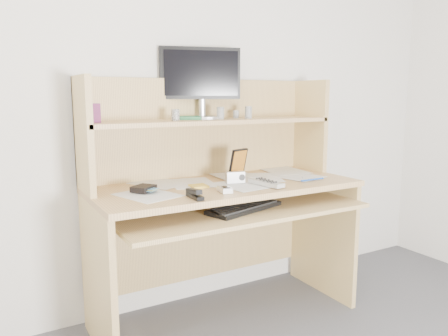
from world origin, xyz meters
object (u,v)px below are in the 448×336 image
desk (219,191)px  monitor (201,81)px  keyboard (244,207)px  game_case (238,164)px  tv_remote (266,183)px

desk → monitor: size_ratio=3.18×
keyboard → game_case: (0.10, 0.22, 0.18)m
desk → game_case: bearing=-20.9°
keyboard → tv_remote: (0.15, 0.02, 0.10)m
desk → monitor: monitor is taller
keyboard → monitor: 0.75m
game_case → desk: bearing=138.9°
game_case → monitor: monitor is taller
keyboard → monitor: (-0.02, 0.42, 0.62)m
tv_remote → monitor: (-0.17, 0.39, 0.52)m
game_case → tv_remote: bearing=-96.5°
desk → keyboard: (0.00, -0.26, -0.03)m
monitor → game_case: bearing=-42.6°
keyboard → desk: bearing=73.7°
keyboard → game_case: size_ratio=2.58×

